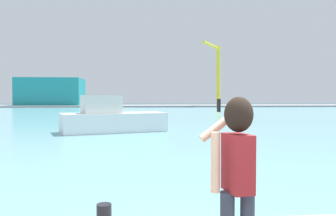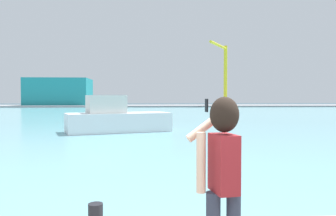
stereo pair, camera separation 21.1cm
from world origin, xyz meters
TOP-DOWN VIEW (x-y plane):
  - ground_plane at (0.00, 50.00)m, footprint 220.00×220.00m
  - harbor_water at (0.00, 52.00)m, footprint 140.00×100.00m
  - far_shore_dock at (0.00, 92.00)m, footprint 140.00×20.00m
  - person_photographer at (0.01, 0.51)m, footprint 0.53×0.55m
  - boat_moored at (-2.74, 19.29)m, footprint 7.28×4.68m
  - warehouse_left at (-26.09, 93.88)m, footprint 17.58×11.59m
  - port_crane at (21.06, 87.07)m, footprint 7.32×11.55m

SIDE VIEW (x-z plane):
  - ground_plane at x=0.00m, z-range 0.00..0.00m
  - harbor_water at x=0.00m, z-range 0.00..0.02m
  - far_shore_dock at x=0.00m, z-range 0.00..0.41m
  - boat_moored at x=-2.74m, z-range -0.33..2.12m
  - person_photographer at x=0.01m, z-range 0.71..2.45m
  - warehouse_left at x=-26.09m, z-range 0.41..8.14m
  - port_crane at x=21.06m, z-range 2.47..19.44m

